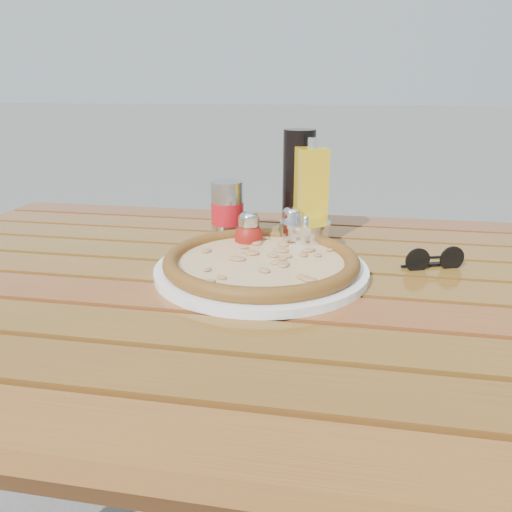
% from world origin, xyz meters
% --- Properties ---
extents(table, '(1.40, 0.90, 0.75)m').
position_xyz_m(table, '(0.00, -0.00, 0.67)').
color(table, '#37220C').
rests_on(table, ground).
extents(plate, '(0.47, 0.47, 0.01)m').
position_xyz_m(plate, '(0.01, 0.02, 0.76)').
color(plate, white).
rests_on(plate, table).
extents(pizza, '(0.37, 0.37, 0.03)m').
position_xyz_m(pizza, '(0.01, 0.02, 0.77)').
color(pizza, '#FFE9B6').
rests_on(pizza, plate).
extents(pepper_shaker, '(0.07, 0.07, 0.08)m').
position_xyz_m(pepper_shaker, '(-0.03, 0.12, 0.79)').
color(pepper_shaker, '#A61D13').
rests_on(pepper_shaker, table).
extents(oregano_shaker, '(0.07, 0.07, 0.08)m').
position_xyz_m(oregano_shaker, '(0.04, 0.17, 0.79)').
color(oregano_shaker, '#3A3F19').
rests_on(oregano_shaker, table).
extents(dark_bottle, '(0.08, 0.08, 0.22)m').
position_xyz_m(dark_bottle, '(0.05, 0.26, 0.86)').
color(dark_bottle, black).
rests_on(dark_bottle, table).
extents(soda_can, '(0.09, 0.09, 0.12)m').
position_xyz_m(soda_can, '(-0.09, 0.21, 0.81)').
color(soda_can, '#BABABF').
rests_on(soda_can, table).
extents(olive_oil_cruet, '(0.07, 0.07, 0.21)m').
position_xyz_m(olive_oil_cruet, '(0.08, 0.21, 0.85)').
color(olive_oil_cruet, gold).
rests_on(olive_oil_cruet, table).
extents(parmesan_tin, '(0.12, 0.12, 0.07)m').
position_xyz_m(parmesan_tin, '(0.07, 0.15, 0.78)').
color(parmesan_tin, silver).
rests_on(parmesan_tin, table).
extents(sunglasses, '(0.11, 0.06, 0.04)m').
position_xyz_m(sunglasses, '(0.30, 0.09, 0.77)').
color(sunglasses, black).
rests_on(sunglasses, table).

